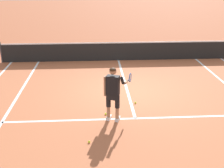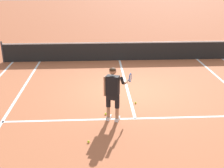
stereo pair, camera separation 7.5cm
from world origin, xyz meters
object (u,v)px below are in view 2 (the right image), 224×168
at_px(tennis_ball_near_feet, 106,114).
at_px(tennis_ball_by_baseline, 136,103).
at_px(tennis_ball_mid_court, 89,142).
at_px(tennis_player, 113,90).

distance_m(tennis_ball_near_feet, tennis_ball_by_baseline, 1.33).
relative_size(tennis_ball_by_baseline, tennis_ball_mid_court, 1.00).
xyz_separation_m(tennis_ball_by_baseline, tennis_ball_mid_court, (-1.58, -2.38, 0.00)).
relative_size(tennis_player, tennis_ball_by_baseline, 25.95).
bearing_deg(tennis_ball_by_baseline, tennis_player, -126.99).
bearing_deg(tennis_ball_mid_court, tennis_player, 59.59).
bearing_deg(tennis_ball_near_feet, tennis_ball_mid_court, -107.74).
distance_m(tennis_player, tennis_ball_near_feet, 1.04).
xyz_separation_m(tennis_ball_near_feet, tennis_ball_by_baseline, (1.07, 0.78, 0.00)).
xyz_separation_m(tennis_player, tennis_ball_by_baseline, (0.85, 1.13, -0.96)).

